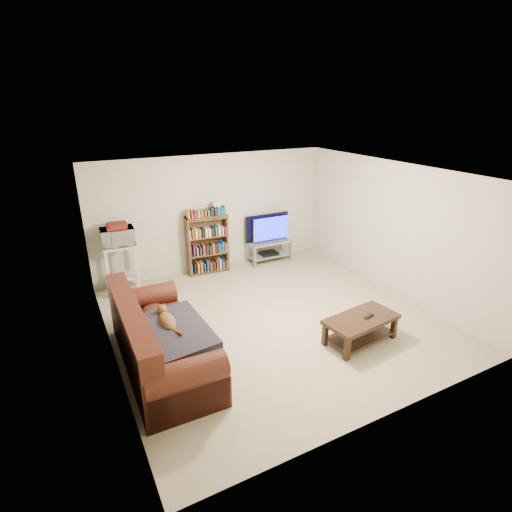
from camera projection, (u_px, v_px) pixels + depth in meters
floor at (272, 319)px, 6.63m from camera, size 5.00×5.00×0.00m
ceiling at (275, 174)px, 5.75m from camera, size 5.00×5.00×0.00m
wall_back at (213, 213)px, 8.25m from camera, size 5.00×0.00×5.00m
wall_front at (394, 327)px, 4.13m from camera, size 5.00×0.00×5.00m
wall_left at (105, 283)px, 5.12m from camera, size 0.00×5.00×5.00m
wall_right at (392, 229)px, 7.27m from camera, size 0.00×5.00×5.00m
sofa at (156, 345)px, 5.32m from camera, size 1.03×2.33×0.99m
blanket at (172, 333)px, 5.18m from camera, size 0.98×1.22×0.19m
cat at (167, 321)px, 5.34m from camera, size 0.26×0.64×0.19m
coffee_table at (361, 325)px, 5.91m from camera, size 1.18×0.68×0.41m
remote at (369, 316)px, 5.88m from camera, size 0.19×0.10×0.02m
tv_stand at (269, 248)px, 8.86m from camera, size 0.96×0.44×0.48m
television at (269, 228)px, 8.70m from camera, size 1.03×0.15×0.59m
dvd_player at (269, 253)px, 8.91m from camera, size 0.39×0.27×0.06m
bookshelf at (207, 244)px, 8.19m from camera, size 0.87×0.32×1.23m
shelf_clutter at (210, 210)px, 7.98m from camera, size 0.63×0.21×0.28m
microwave_stand at (121, 262)px, 7.36m from camera, size 0.60×0.45×0.94m
microwave at (118, 237)px, 7.17m from camera, size 0.59×0.41×0.32m
game_boxes at (116, 227)px, 7.11m from camera, size 0.35×0.31×0.05m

